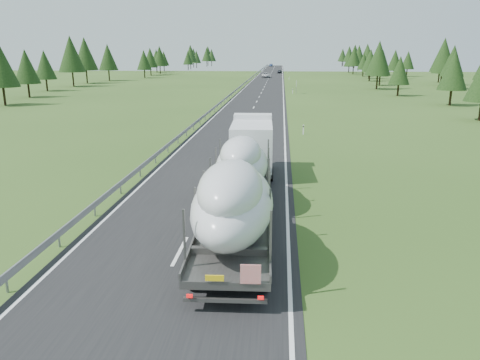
# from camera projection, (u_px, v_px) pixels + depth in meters

# --- Properties ---
(ground) EXTENTS (400.00, 400.00, 0.00)m
(ground) POSITION_uv_depth(u_px,v_px,m) (180.00, 251.00, 19.84)
(ground) COLOR #2D4918
(ground) RESTS_ON ground
(road_surface) EXTENTS (10.00, 400.00, 0.02)m
(road_surface) POSITION_uv_depth(u_px,v_px,m) (264.00, 87.00, 115.95)
(road_surface) COLOR black
(road_surface) RESTS_ON ground
(guardrail) EXTENTS (0.10, 400.00, 0.76)m
(guardrail) POSITION_uv_depth(u_px,v_px,m) (243.00, 84.00, 116.18)
(guardrail) COLOR slate
(guardrail) RESTS_ON ground
(marker_posts) EXTENTS (0.13, 350.08, 1.00)m
(marker_posts) POSITION_uv_depth(u_px,v_px,m) (288.00, 75.00, 168.12)
(marker_posts) COLOR silver
(marker_posts) RESTS_ON ground
(highway_sign) EXTENTS (0.08, 0.90, 2.60)m
(highway_sign) POSITION_uv_depth(u_px,v_px,m) (296.00, 85.00, 95.65)
(highway_sign) COLOR slate
(highway_sign) RESTS_ON ground
(tree_line_right) EXTENTS (28.24, 325.02, 12.48)m
(tree_line_right) POSITION_uv_depth(u_px,v_px,m) (405.00, 58.00, 136.50)
(tree_line_right) COLOR black
(tree_line_right) RESTS_ON ground
(tree_line_left) EXTENTS (15.90, 325.42, 12.35)m
(tree_line_left) POSITION_uv_depth(u_px,v_px,m) (130.00, 56.00, 149.25)
(tree_line_left) COLOR black
(tree_line_left) RESTS_ON ground
(boat_truck) EXTENTS (3.47, 20.98, 4.30)m
(boat_truck) POSITION_uv_depth(u_px,v_px,m) (242.00, 172.00, 23.58)
(boat_truck) COLOR silver
(boat_truck) RESTS_ON ground
(distant_van) EXTENTS (2.77, 5.82, 1.60)m
(distant_van) POSITION_uv_depth(u_px,v_px,m) (266.00, 75.00, 157.90)
(distant_van) COLOR silver
(distant_van) RESTS_ON ground
(distant_car_dark) EXTENTS (2.00, 4.15, 1.37)m
(distant_car_dark) POSITION_uv_depth(u_px,v_px,m) (280.00, 72.00, 190.45)
(distant_car_dark) COLOR black
(distant_car_dark) RESTS_ON ground
(distant_car_blue) EXTENTS (2.14, 4.93, 1.58)m
(distant_car_blue) POSITION_uv_depth(u_px,v_px,m) (271.00, 65.00, 285.84)
(distant_car_blue) COLOR #192746
(distant_car_blue) RESTS_ON ground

